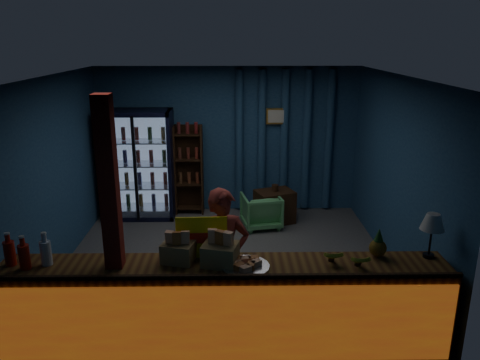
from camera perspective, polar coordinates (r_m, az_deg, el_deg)
The scene contains 19 objects.
ground at distance 6.74m, azimuth -1.57°, elevation -10.07°, with size 4.60×4.60×0.00m, color #515154.
room_walls at distance 6.18m, azimuth -1.69°, elevation 2.99°, with size 4.60×4.60×4.60m.
counter at distance 4.84m, azimuth -1.89°, elevation -15.34°, with size 4.40×0.57×0.99m.
support_post at distance 4.61m, azimuth -15.24°, elevation -6.17°, with size 0.16×0.16×2.60m, color maroon.
beverage_cooler at distance 8.36m, azimuth -12.15°, elevation 1.85°, with size 1.20×0.62×1.90m.
bottle_shelf at distance 8.41m, azimuth -6.22°, elevation 1.23°, with size 0.50×0.28×1.60m.
curtain_folds at distance 8.38m, azimuth 5.41°, elevation 4.76°, with size 1.74×0.14×2.50m.
framed_picture at distance 8.24m, azimuth 4.48°, elevation 7.76°, with size 0.36×0.04×0.28m.
shopkeeper at distance 5.13m, azimuth -2.05°, elevation -9.49°, with size 0.57×0.37×1.55m, color maroon.
green_chair at distance 7.85m, azimuth 2.59°, elevation -3.76°, with size 0.61×0.63×0.57m, color #5AB469.
side_table at distance 8.06m, azimuth 4.23°, elevation -3.23°, with size 0.74×0.64×0.68m.
yellow_sign at distance 4.71m, azimuth -4.71°, elevation -6.98°, with size 0.52×0.12×0.41m.
soda_bottles at distance 4.97m, azimuth -24.58°, elevation -8.11°, with size 0.45×0.18×0.34m.
snack_box_left at distance 4.57m, azimuth -2.44°, elevation -8.85°, with size 0.38×0.34×0.35m.
snack_box_centre at distance 4.67m, azimuth -7.53°, elevation -8.52°, with size 0.35×0.31×0.32m.
pastry_tray at distance 4.55m, azimuth 0.65°, elevation -10.36°, with size 0.47×0.47×0.08m.
banana_bunches at distance 4.69m, azimuth 12.74°, elevation -9.24°, with size 0.45×0.28×0.15m.
table_lamp at distance 4.98m, azimuth 22.42°, elevation -4.94°, with size 0.24×0.24×0.47m.
pineapple at distance 4.92m, azimuth 16.47°, elevation -7.65°, with size 0.17×0.17×0.30m.
Camera 1 is at (0.09, -6.00, 3.07)m, focal length 35.00 mm.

